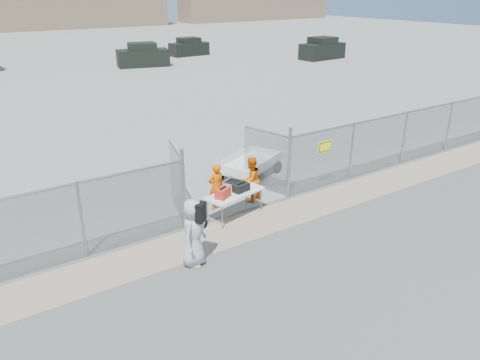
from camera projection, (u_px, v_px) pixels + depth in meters
ground at (278, 236)px, 13.72m from camera, size 160.00×160.00×0.00m
tarmac_inside at (15, 61)px, 45.98m from camera, size 160.00×80.00×0.01m
dirt_strip at (258, 223)px, 14.48m from camera, size 44.00×1.60×0.01m
distant_hills at (2, 2)px, 74.48m from camera, size 140.00×6.00×9.00m
chain_link_fence at (240, 180)px, 14.83m from camera, size 40.00×0.20×2.20m
folding_table at (235, 204)px, 14.75m from camera, size 2.08×1.20×0.83m
orange_bag at (223, 193)px, 14.20m from camera, size 0.56×0.49×0.29m
black_duffel at (241, 188)px, 14.64m from camera, size 0.57×0.41×0.25m
security_worker_left at (216, 187)px, 15.12m from camera, size 0.58×0.38×1.57m
security_worker_right at (251, 180)px, 15.68m from camera, size 0.88×0.75×1.58m
visitor at (194, 233)px, 12.02m from camera, size 1.09×1.02×1.86m
utility_trailer at (249, 166)px, 17.89m from camera, size 3.81×3.00×0.82m
parked_vehicle_near at (143, 55)px, 42.33m from camera, size 4.90×3.04×2.06m
parked_vehicle_mid at (189, 47)px, 49.10m from camera, size 4.06×1.98×1.80m
parked_vehicle_far at (322, 48)px, 46.67m from camera, size 4.78×2.43×2.10m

